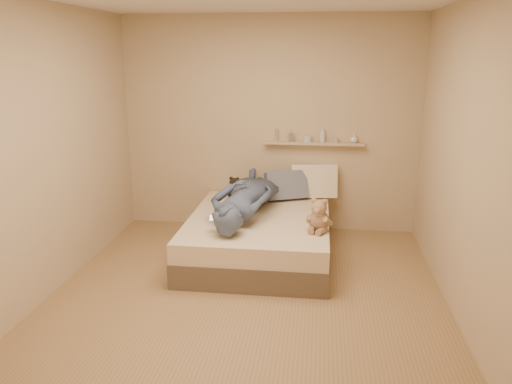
# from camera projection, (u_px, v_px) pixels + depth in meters

# --- Properties ---
(room) EXTENTS (3.80, 3.80, 3.80)m
(room) POSITION_uv_depth(u_px,v_px,m) (246.00, 156.00, 4.26)
(room) COLOR #92744B
(room) RESTS_ON ground
(bed) EXTENTS (1.50, 1.90, 0.45)m
(bed) POSITION_uv_depth(u_px,v_px,m) (259.00, 236.00, 5.44)
(bed) COLOR brown
(bed) RESTS_ON floor
(game_console) EXTENTS (0.16, 0.08, 0.06)m
(game_console) POSITION_uv_depth(u_px,v_px,m) (218.00, 218.00, 4.87)
(game_console) COLOR silver
(game_console) RESTS_ON bed
(teddy_bear) EXTENTS (0.27, 0.28, 0.34)m
(teddy_bear) POSITION_uv_depth(u_px,v_px,m) (319.00, 218.00, 4.89)
(teddy_bear) COLOR #8F6C4E
(teddy_bear) RESTS_ON bed
(dark_plush) EXTENTS (0.19, 0.19, 0.29)m
(dark_plush) POSITION_uv_depth(u_px,v_px,m) (235.00, 190.00, 5.95)
(dark_plush) COLOR black
(dark_plush) RESTS_ON bed
(pillow_cream) EXTENTS (0.58, 0.31, 0.42)m
(pillow_cream) POSITION_uv_depth(u_px,v_px,m) (314.00, 181.00, 6.05)
(pillow_cream) COLOR beige
(pillow_cream) RESTS_ON bed
(pillow_grey) EXTENTS (0.56, 0.43, 0.37)m
(pillow_grey) POSITION_uv_depth(u_px,v_px,m) (286.00, 186.00, 5.96)
(pillow_grey) COLOR slate
(pillow_grey) RESTS_ON bed
(person) EXTENTS (0.81, 1.75, 0.40)m
(person) POSITION_uv_depth(u_px,v_px,m) (246.00, 196.00, 5.41)
(person) COLOR #424E69
(person) RESTS_ON bed
(wall_shelf) EXTENTS (1.20, 0.12, 0.03)m
(wall_shelf) POSITION_uv_depth(u_px,v_px,m) (314.00, 143.00, 6.00)
(wall_shelf) COLOR tan
(wall_shelf) RESTS_ON wall_back
(shelf_bottles) EXTENTS (1.01, 0.12, 0.18)m
(shelf_bottles) POSITION_uv_depth(u_px,v_px,m) (321.00, 137.00, 5.97)
(shelf_bottles) COLOR silver
(shelf_bottles) RESTS_ON wall_shelf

